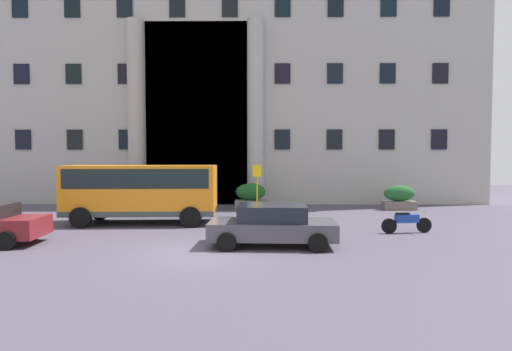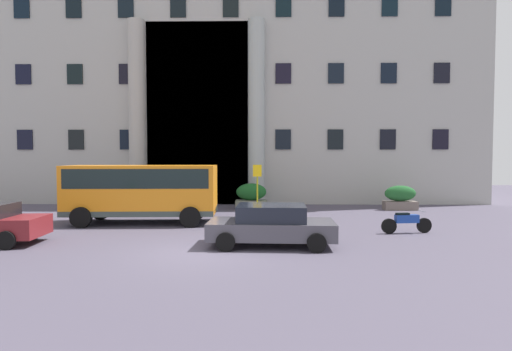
{
  "view_description": "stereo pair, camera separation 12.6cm",
  "coord_description": "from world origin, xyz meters",
  "px_view_note": "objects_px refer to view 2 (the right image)",
  "views": [
    {
      "loc": [
        1.86,
        -12.46,
        2.98
      ],
      "look_at": [
        1.72,
        5.56,
        2.2
      ],
      "focal_mm": 27.66,
      "sensor_mm": 36.0,
      "label": 1
    },
    {
      "loc": [
        1.99,
        -12.46,
        2.98
      ],
      "look_at": [
        1.72,
        5.56,
        2.2
      ],
      "focal_mm": 27.66,
      "sensor_mm": 36.0,
      "label": 2
    }
  ],
  "objects_px": {
    "hedge_planter_entrance_left": "(251,196)",
    "scooter_by_planter": "(406,222)",
    "hedge_planter_far_east": "(189,199)",
    "parked_coupe_end": "(271,225)",
    "hedge_planter_far_west": "(400,198)",
    "hedge_planter_west": "(114,198)",
    "orange_minibus": "(143,189)",
    "bus_stop_sign": "(257,185)"
  },
  "relations": [
    {
      "from": "hedge_planter_west",
      "to": "parked_coupe_end",
      "type": "relative_size",
      "value": 0.33
    },
    {
      "from": "hedge_planter_far_east",
      "to": "parked_coupe_end",
      "type": "distance_m",
      "value": 10.29
    },
    {
      "from": "bus_stop_sign",
      "to": "scooter_by_planter",
      "type": "height_order",
      "value": "bus_stop_sign"
    },
    {
      "from": "hedge_planter_far_east",
      "to": "hedge_planter_far_west",
      "type": "bearing_deg",
      "value": 1.25
    },
    {
      "from": "hedge_planter_far_east",
      "to": "hedge_planter_entrance_left",
      "type": "height_order",
      "value": "hedge_planter_entrance_left"
    },
    {
      "from": "hedge_planter_west",
      "to": "bus_stop_sign",
      "type": "bearing_deg",
      "value": -18.38
    },
    {
      "from": "orange_minibus",
      "to": "parked_coupe_end",
      "type": "distance_m",
      "value": 7.45
    },
    {
      "from": "bus_stop_sign",
      "to": "hedge_planter_far_east",
      "type": "bearing_deg",
      "value": 147.0
    },
    {
      "from": "hedge_planter_west",
      "to": "hedge_planter_entrance_left",
      "type": "relative_size",
      "value": 0.77
    },
    {
      "from": "bus_stop_sign",
      "to": "scooter_by_planter",
      "type": "xyz_separation_m",
      "value": [
        5.96,
        -4.33,
        -1.19
      ]
    },
    {
      "from": "scooter_by_planter",
      "to": "parked_coupe_end",
      "type": "bearing_deg",
      "value": -164.66
    },
    {
      "from": "bus_stop_sign",
      "to": "hedge_planter_west",
      "type": "relative_size",
      "value": 1.87
    },
    {
      "from": "hedge_planter_west",
      "to": "orange_minibus",
      "type": "bearing_deg",
      "value": -56.79
    },
    {
      "from": "hedge_planter_far_east",
      "to": "bus_stop_sign",
      "type": "bearing_deg",
      "value": -33.0
    },
    {
      "from": "bus_stop_sign",
      "to": "hedge_planter_west",
      "type": "bearing_deg",
      "value": 161.62
    },
    {
      "from": "orange_minibus",
      "to": "hedge_planter_far_east",
      "type": "xyz_separation_m",
      "value": [
        1.24,
        4.64,
        -0.96
      ]
    },
    {
      "from": "hedge_planter_far_west",
      "to": "scooter_by_planter",
      "type": "bearing_deg",
      "value": -107.67
    },
    {
      "from": "hedge_planter_far_west",
      "to": "parked_coupe_end",
      "type": "relative_size",
      "value": 0.43
    },
    {
      "from": "hedge_planter_far_east",
      "to": "parked_coupe_end",
      "type": "bearing_deg",
      "value": -63.7
    },
    {
      "from": "hedge_planter_west",
      "to": "hedge_planter_entrance_left",
      "type": "xyz_separation_m",
      "value": [
        8.02,
        0.5,
        0.06
      ]
    },
    {
      "from": "orange_minibus",
      "to": "hedge_planter_far_west",
      "type": "height_order",
      "value": "orange_minibus"
    },
    {
      "from": "orange_minibus",
      "to": "bus_stop_sign",
      "type": "relative_size",
      "value": 2.54
    },
    {
      "from": "bus_stop_sign",
      "to": "hedge_planter_far_east",
      "type": "distance_m",
      "value": 4.88
    },
    {
      "from": "scooter_by_planter",
      "to": "orange_minibus",
      "type": "bearing_deg",
      "value": 160.76
    },
    {
      "from": "hedge_planter_far_east",
      "to": "hedge_planter_west",
      "type": "relative_size",
      "value": 1.04
    },
    {
      "from": "hedge_planter_far_west",
      "to": "parked_coupe_end",
      "type": "bearing_deg",
      "value": -129.03
    },
    {
      "from": "hedge_planter_far_east",
      "to": "orange_minibus",
      "type": "bearing_deg",
      "value": -104.98
    },
    {
      "from": "hedge_planter_far_west",
      "to": "hedge_planter_entrance_left",
      "type": "xyz_separation_m",
      "value": [
        -8.65,
        0.43,
        0.04
      ]
    },
    {
      "from": "hedge_planter_far_west",
      "to": "hedge_planter_far_east",
      "type": "xyz_separation_m",
      "value": [
        -12.26,
        -0.27,
        -0.05
      ]
    },
    {
      "from": "bus_stop_sign",
      "to": "hedge_planter_entrance_left",
      "type": "distance_m",
      "value": 3.44
    },
    {
      "from": "bus_stop_sign",
      "to": "parked_coupe_end",
      "type": "bearing_deg",
      "value": -85.19
    },
    {
      "from": "bus_stop_sign",
      "to": "hedge_planter_far_west",
      "type": "bearing_deg",
      "value": 19.16
    },
    {
      "from": "hedge_planter_entrance_left",
      "to": "scooter_by_planter",
      "type": "height_order",
      "value": "hedge_planter_entrance_left"
    },
    {
      "from": "parked_coupe_end",
      "to": "scooter_by_planter",
      "type": "xyz_separation_m",
      "value": [
        5.4,
        2.3,
        -0.26
      ]
    },
    {
      "from": "hedge_planter_far_east",
      "to": "hedge_planter_entrance_left",
      "type": "xyz_separation_m",
      "value": [
        3.61,
        0.7,
        0.09
      ]
    },
    {
      "from": "hedge_planter_west",
      "to": "hedge_planter_entrance_left",
      "type": "distance_m",
      "value": 8.03
    },
    {
      "from": "hedge_planter_far_east",
      "to": "scooter_by_planter",
      "type": "xyz_separation_m",
      "value": [
        9.97,
        -6.93,
        -0.18
      ]
    },
    {
      "from": "hedge_planter_far_east",
      "to": "scooter_by_planter",
      "type": "distance_m",
      "value": 12.14
    },
    {
      "from": "orange_minibus",
      "to": "hedge_planter_far_west",
      "type": "distance_m",
      "value": 14.39
    },
    {
      "from": "hedge_planter_far_east",
      "to": "hedge_planter_entrance_left",
      "type": "relative_size",
      "value": 0.8
    },
    {
      "from": "hedge_planter_far_west",
      "to": "hedge_planter_entrance_left",
      "type": "relative_size",
      "value": 1.01
    },
    {
      "from": "hedge_planter_entrance_left",
      "to": "scooter_by_planter",
      "type": "relative_size",
      "value": 0.9
    }
  ]
}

